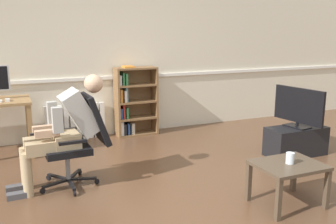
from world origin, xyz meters
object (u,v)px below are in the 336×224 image
(person_seated, at_px, (64,128))
(tv_screen, at_px, (298,107))
(computer_mouse, at_px, (7,100))
(tv_stand, at_px, (296,141))
(bookshelf, at_px, (133,102))
(radiator, at_px, (76,122))
(office_chair, at_px, (80,137))
(coffee_table, at_px, (288,170))
(drinking_glass, at_px, (290,158))

(person_seated, distance_m, tv_screen, 2.99)
(computer_mouse, relative_size, tv_stand, 0.12)
(bookshelf, height_order, tv_screen, bookshelf)
(radiator, bearing_deg, office_chair, -97.65)
(computer_mouse, height_order, office_chair, office_chair)
(radiator, distance_m, tv_stand, 3.23)
(person_seated, bearing_deg, tv_stand, 84.04)
(coffee_table, bearing_deg, drinking_glass, -28.43)
(computer_mouse, xyz_separation_m, office_chair, (0.69, -1.23, -0.24))
(bookshelf, xyz_separation_m, tv_stand, (1.69, -1.83, -0.33))
(office_chair, relative_size, person_seated, 0.83)
(office_chair, bearing_deg, tv_screen, 83.71)
(bookshelf, bearing_deg, drinking_glass, -78.59)
(office_chair, distance_m, person_seated, 0.20)
(computer_mouse, xyz_separation_m, drinking_glass, (2.41, -2.53, -0.30))
(tv_screen, distance_m, drinking_glass, 1.58)
(office_chair, relative_size, drinking_glass, 9.27)
(computer_mouse, bearing_deg, coffee_table, -46.45)
(office_chair, xyz_separation_m, person_seated, (-0.16, -0.01, 0.12))
(radiator, relative_size, tv_stand, 1.10)
(office_chair, bearing_deg, radiator, 169.81)
(radiator, relative_size, drinking_glass, 8.43)
(coffee_table, relative_size, drinking_glass, 5.86)
(tv_screen, xyz_separation_m, drinking_glass, (-1.10, -1.12, -0.19))
(radiator, bearing_deg, computer_mouse, -151.09)
(office_chair, bearing_deg, drinking_glass, 50.37)
(computer_mouse, height_order, person_seated, person_seated)
(bookshelf, bearing_deg, radiator, 173.75)
(office_chair, relative_size, coffee_table, 1.58)
(computer_mouse, height_order, coffee_table, computer_mouse)
(computer_mouse, relative_size, office_chair, 0.10)
(person_seated, xyz_separation_m, coffee_table, (1.87, -1.29, -0.29))
(tv_stand, bearing_deg, computer_mouse, 158.03)
(tv_stand, bearing_deg, person_seated, 176.58)
(office_chair, xyz_separation_m, drinking_glass, (1.72, -1.30, -0.06))
(bookshelf, distance_m, tv_screen, 2.49)
(computer_mouse, height_order, drinking_glass, computer_mouse)
(bookshelf, relative_size, drinking_glass, 10.42)
(tv_stand, distance_m, tv_screen, 0.47)
(drinking_glass, bearing_deg, tv_stand, 45.55)
(bookshelf, relative_size, coffee_table, 1.78)
(tv_stand, height_order, tv_screen, tv_screen)
(bookshelf, height_order, office_chair, bookshelf)
(radiator, distance_m, tv_screen, 3.25)
(radiator, relative_size, person_seated, 0.75)
(person_seated, relative_size, tv_screen, 1.57)
(tv_stand, bearing_deg, radiator, 143.32)
(person_seated, bearing_deg, radiator, 164.77)
(computer_mouse, bearing_deg, tv_stand, -21.97)
(radiator, height_order, office_chair, office_chair)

